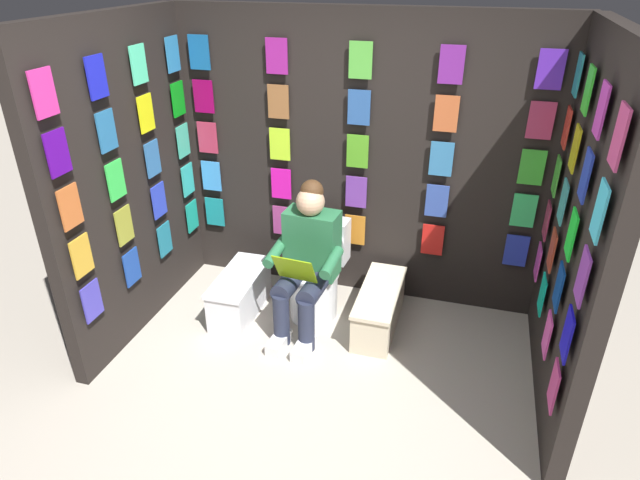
{
  "coord_description": "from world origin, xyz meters",
  "views": [
    {
      "loc": [
        -0.85,
        2.28,
        2.61
      ],
      "look_at": [
        0.09,
        -0.95,
        0.85
      ],
      "focal_mm": 30.54,
      "sensor_mm": 36.0,
      "label": 1
    }
  ],
  "objects": [
    {
      "name": "toilet",
      "position": [
        0.21,
        -1.29,
        0.33
      ],
      "size": [
        0.42,
        0.57,
        0.77
      ],
      "rotation": [
        0.0,
        0.0,
        -0.08
      ],
      "color": "white",
      "rests_on": "ground"
    },
    {
      "name": "display_wall_right",
      "position": [
        1.51,
        -0.86,
        1.16
      ],
      "size": [
        0.14,
        1.72,
        2.31
      ],
      "color": "black",
      "rests_on": "ground"
    },
    {
      "name": "comic_longbox_far",
      "position": [
        0.81,
        -1.1,
        0.18
      ],
      "size": [
        0.32,
        0.72,
        0.35
      ],
      "rotation": [
        0.0,
        0.0,
        0.02
      ],
      "color": "silver",
      "rests_on": "ground"
    },
    {
      "name": "comic_longbox_near",
      "position": [
        -0.31,
        -1.22,
        0.17
      ],
      "size": [
        0.3,
        0.82,
        0.34
      ],
      "rotation": [
        0.0,
        0.0,
        -0.01
      ],
      "color": "beige",
      "rests_on": "ground"
    },
    {
      "name": "display_wall_back",
      "position": [
        0.0,
        -1.77,
        1.16
      ],
      "size": [
        3.03,
        0.14,
        2.31
      ],
      "color": "black",
      "rests_on": "ground"
    },
    {
      "name": "display_wall_left",
      "position": [
        -1.51,
        -0.86,
        1.16
      ],
      "size": [
        0.14,
        1.72,
        2.31
      ],
      "color": "black",
      "rests_on": "ground"
    },
    {
      "name": "person_reading",
      "position": [
        0.23,
        -1.06,
        0.6
      ],
      "size": [
        0.55,
        0.71,
        1.19
      ],
      "rotation": [
        0.0,
        0.0,
        -0.08
      ],
      "color": "#286B42",
      "rests_on": "ground"
    },
    {
      "name": "ground_plane",
      "position": [
        0.0,
        0.0,
        0.0
      ],
      "size": [
        30.0,
        30.0,
        0.0
      ],
      "primitive_type": "plane",
      "color": "#B2A899"
    }
  ]
}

